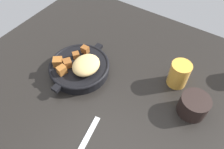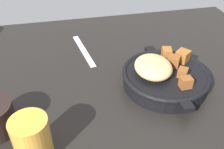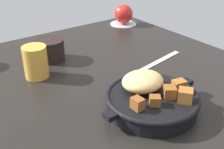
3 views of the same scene
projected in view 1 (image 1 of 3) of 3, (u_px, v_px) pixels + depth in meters
ground_plane at (109, 84)px, 72.97cm from camera, size 90.52×100.99×2.40cm
cast_iron_skillet at (80, 67)px, 72.64cm from camera, size 25.23×20.97×7.82cm
butter_knife at (83, 145)px, 57.98cm from camera, size 18.65×4.72×0.36cm
juice_glass_amber at (179, 74)px, 68.63cm from camera, size 6.55×6.55×8.83cm
coffee_mug_dark at (193, 105)px, 62.53cm from camera, size 8.70×8.70×6.42cm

